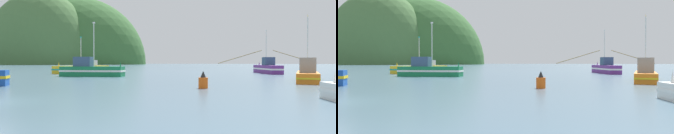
% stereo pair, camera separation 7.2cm
% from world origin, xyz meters
% --- Properties ---
extents(hill_far_center, '(111.01, 88.81, 104.43)m').
position_xyz_m(hill_far_center, '(-121.41, 224.14, 0.00)').
color(hill_far_center, '#386633').
rests_on(hill_far_center, ground).
extents(hill_mid_left, '(82.94, 66.35, 105.05)m').
position_xyz_m(hill_mid_left, '(-134.67, 196.89, 0.00)').
color(hill_mid_left, '#47703D').
rests_on(hill_mid_left, ground).
extents(fishing_boat_green, '(9.04, 2.93, 7.55)m').
position_xyz_m(fishing_boat_green, '(-8.88, 28.65, 0.91)').
color(fishing_boat_green, '#197A47').
rests_on(fishing_boat_green, ground).
extents(fishing_boat_orange, '(3.62, 12.07, 6.94)m').
position_xyz_m(fishing_boat_orange, '(18.46, 23.57, 0.72)').
color(fishing_boat_orange, orange).
rests_on(fishing_boat_orange, ground).
extents(fishing_boat_purple, '(16.79, 11.79, 7.68)m').
position_xyz_m(fishing_boat_purple, '(15.39, 47.31, 0.92)').
color(fishing_boat_purple, '#6B2D84').
rests_on(fishing_boat_purple, ground).
extents(fishing_boat_yellow, '(5.98, 11.58, 6.52)m').
position_xyz_m(fishing_boat_yellow, '(-16.65, 40.75, 0.81)').
color(fishing_boat_yellow, gold).
rests_on(fishing_boat_yellow, ground).
extents(channel_buoy, '(0.73, 0.73, 1.34)m').
position_xyz_m(channel_buoy, '(9.22, 11.68, 0.54)').
color(channel_buoy, '#E55914').
rests_on(channel_buoy, ground).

